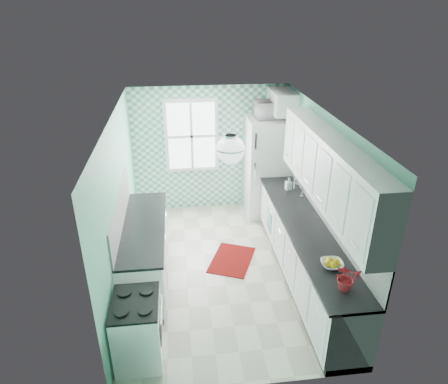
{
  "coord_description": "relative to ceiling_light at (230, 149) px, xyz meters",
  "views": [
    {
      "loc": [
        -0.61,
        -5.24,
        3.94
      ],
      "look_at": [
        0.05,
        0.25,
        1.25
      ],
      "focal_mm": 32.0,
      "sensor_mm": 36.0,
      "label": 1
    }
  ],
  "objects": [
    {
      "name": "microwave",
      "position": [
        1.11,
        2.62,
        -0.21
      ],
      "size": [
        0.58,
        0.41,
        0.32
      ],
      "primitive_type": "imported",
      "rotation": [
        0.0,
        0.0,
        3.18
      ],
      "color": "silver",
      "rests_on": "fridge"
    },
    {
      "name": "window",
      "position": [
        -0.35,
        2.96,
        -0.77
      ],
      "size": [
        1.04,
        0.05,
        1.44
      ],
      "color": "white",
      "rests_on": "wall_back"
    },
    {
      "name": "dish_towel",
      "position": [
        0.89,
        1.4,
        -1.84
      ],
      "size": [
        0.02,
        0.26,
        0.39
      ],
      "primitive_type": "cube",
      "rotation": [
        0.0,
        0.0,
        0.0
      ],
      "color": "#6EB8A5",
      "rests_on": "base_cabinets_right"
    },
    {
      "name": "soap_bottle",
      "position": [
        1.25,
        1.65,
        -1.27
      ],
      "size": [
        0.11,
        0.12,
        0.22
      ],
      "primitive_type": "imported",
      "rotation": [
        0.0,
        0.0,
        0.19
      ],
      "color": "#89A7B8",
      "rests_on": "countertop_right"
    },
    {
      "name": "wall_left",
      "position": [
        -1.51,
        0.8,
        -1.07
      ],
      "size": [
        0.02,
        4.4,
        2.5
      ],
      "primitive_type": "cube",
      "color": "#68C0A0",
      "rests_on": "floor"
    },
    {
      "name": "base_cabinets_right",
      "position": [
        1.2,
        0.4,
        -1.87
      ],
      "size": [
        0.6,
        3.6,
        0.9
      ],
      "primitive_type": "cube",
      "color": "white",
      "rests_on": "floor"
    },
    {
      "name": "countertop_right",
      "position": [
        1.19,
        0.4,
        -1.4
      ],
      "size": [
        0.63,
        3.6,
        0.04
      ],
      "primitive_type": "cube",
      "color": "black",
      "rests_on": "base_cabinets_right"
    },
    {
      "name": "base_cabinets_left",
      "position": [
        -1.2,
        0.73,
        -1.87
      ],
      "size": [
        0.6,
        2.15,
        0.9
      ],
      "primitive_type": "cube",
      "color": "white",
      "rests_on": "floor"
    },
    {
      "name": "rug",
      "position": [
        0.18,
        1.0,
        -2.32
      ],
      "size": [
        0.92,
        1.06,
        0.01
      ],
      "primitive_type": "cube",
      "rotation": [
        0.0,
        0.0,
        -0.39
      ],
      "color": "#6B1102",
      "rests_on": "floor"
    },
    {
      "name": "stove",
      "position": [
        -1.2,
        -0.82,
        -1.89
      ],
      "size": [
        0.55,
        0.68,
        0.82
      ],
      "rotation": [
        0.0,
        0.0,
        -0.03
      ],
      "color": "silver",
      "rests_on": "floor"
    },
    {
      "name": "upper_cabinet_fridge",
      "position": [
        1.3,
        2.63,
        -0.07
      ],
      "size": [
        0.4,
        0.74,
        0.4
      ],
      "primitive_type": "cube",
      "color": "white",
      "rests_on": "wall_right"
    },
    {
      "name": "wall_front",
      "position": [
        0.0,
        -1.41,
        -1.07
      ],
      "size": [
        3.0,
        0.02,
        2.5
      ],
      "primitive_type": "cube",
      "color": "#68C0A0",
      "rests_on": "floor"
    },
    {
      "name": "ceiling_light",
      "position": [
        0.0,
        0.0,
        0.0
      ],
      "size": [
        0.34,
        0.34,
        0.35
      ],
      "color": "silver",
      "rests_on": "ceiling"
    },
    {
      "name": "backsplash_right",
      "position": [
        1.49,
        0.4,
        -1.13
      ],
      "size": [
        0.02,
        3.6,
        0.51
      ],
      "primitive_type": "cube",
      "color": "white",
      "rests_on": "wall_right"
    },
    {
      "name": "countertop_left",
      "position": [
        -1.19,
        0.73,
        -1.4
      ],
      "size": [
        0.63,
        2.15,
        0.04
      ],
      "primitive_type": "cube",
      "color": "black",
      "rests_on": "base_cabinets_left"
    },
    {
      "name": "wall_back",
      "position": [
        0.0,
        3.01,
        -1.07
      ],
      "size": [
        3.0,
        0.02,
        2.5
      ],
      "primitive_type": "cube",
      "color": "#68C0A0",
      "rests_on": "floor"
    },
    {
      "name": "sink",
      "position": [
        1.2,
        1.29,
        -1.39
      ],
      "size": [
        0.48,
        0.41,
        0.53
      ],
      "rotation": [
        0.0,
        0.0,
        0.03
      ],
      "color": "silver",
      "rests_on": "countertop_right"
    },
    {
      "name": "floor",
      "position": [
        0.0,
        0.8,
        -2.33
      ],
      "size": [
        3.0,
        4.4,
        0.02
      ],
      "primitive_type": "cube",
      "color": "beige",
      "rests_on": "ground"
    },
    {
      "name": "ceiling",
      "position": [
        0.0,
        0.8,
        0.19
      ],
      "size": [
        3.0,
        4.4,
        0.02
      ],
      "primitive_type": "cube",
      "color": "white",
      "rests_on": "wall_back"
    },
    {
      "name": "backsplash_left",
      "position": [
        -1.49,
        0.73,
        -1.13
      ],
      "size": [
        0.02,
        2.15,
        0.51
      ],
      "primitive_type": "cube",
      "color": "white",
      "rests_on": "wall_left"
    },
    {
      "name": "fruit_bowl",
      "position": [
        1.2,
        -0.58,
        -1.35
      ],
      "size": [
        0.29,
        0.29,
        0.07
      ],
      "primitive_type": "imported",
      "rotation": [
        0.0,
        0.0,
        -0.06
      ],
      "color": "silver",
      "rests_on": "countertop_right"
    },
    {
      "name": "fridge",
      "position": [
        1.11,
        2.62,
        -1.35
      ],
      "size": [
        0.85,
        0.84,
        1.95
      ],
      "rotation": [
        0.0,
        0.0,
        0.06
      ],
      "color": "white",
      "rests_on": "floor"
    },
    {
      "name": "potted_plant",
      "position": [
        1.2,
        -1.0,
        -1.23
      ],
      "size": [
        0.29,
        0.25,
        0.32
      ],
      "primitive_type": "imported",
      "rotation": [
        0.0,
        0.0,
        -0.02
      ],
      "color": "#B03625",
      "rests_on": "countertop_right"
    },
    {
      "name": "upper_cabinets_right",
      "position": [
        1.33,
        0.2,
        -0.42
      ],
      "size": [
        0.33,
        3.2,
        0.9
      ],
      "primitive_type": "cube",
      "color": "white",
      "rests_on": "wall_right"
    },
    {
      "name": "accent_wall",
      "position": [
        0.0,
        2.99,
        -1.07
      ],
      "size": [
        3.0,
        0.01,
        2.5
      ],
      "primitive_type": "cube",
      "color": "#4DA38A",
      "rests_on": "wall_back"
    },
    {
      "name": "wall_right",
      "position": [
        1.51,
        0.8,
        -1.07
      ],
      "size": [
        0.02,
        4.4,
        2.5
      ],
      "primitive_type": "cube",
      "color": "#68C0A0",
      "rests_on": "floor"
    }
  ]
}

